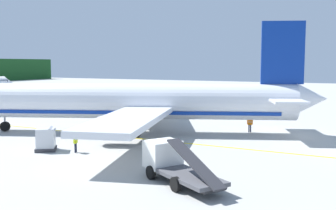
# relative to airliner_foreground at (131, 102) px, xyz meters

# --- Properties ---
(airliner_foreground) EXTENTS (33.45, 39.79, 11.90)m
(airliner_foreground) POSITION_rel_airliner_foreground_xyz_m (0.00, 0.00, 0.00)
(airliner_foreground) COLOR silver
(airliner_foreground) RESTS_ON ground
(service_truck_fuel) EXTENTS (5.32, 6.81, 2.74)m
(service_truck_fuel) POSITION_rel_airliner_foreground_xyz_m (-13.61, -11.67, -2.23)
(service_truck_fuel) COLOR white
(service_truck_fuel) RESTS_ON ground
(cargo_container_near) EXTENTS (2.37, 2.37, 2.08)m
(cargo_container_near) POSITION_rel_airliner_foreground_xyz_m (-10.73, 1.96, -2.40)
(cargo_container_near) COLOR #333338
(cargo_container_near) RESTS_ON ground
(crew_marshaller) EXTENTS (0.60, 0.36, 1.64)m
(crew_marshaller) POSITION_rel_airliner_foreground_xyz_m (-10.16, -0.80, -2.43)
(crew_marshaller) COLOR #191E33
(crew_marshaller) RESTS_ON ground
(crew_loader_left) EXTENTS (0.33, 0.61, 1.68)m
(crew_loader_left) POSITION_rel_airliner_foreground_xyz_m (6.30, -11.39, -2.40)
(crew_loader_left) COLOR #191E33
(crew_loader_left) RESTS_ON ground
(apron_guide_line) EXTENTS (0.30, 60.00, 0.01)m
(apron_guide_line) POSITION_rel_airliner_foreground_xyz_m (-2.36, -4.47, -3.39)
(apron_guide_line) COLOR yellow
(apron_guide_line) RESTS_ON ground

